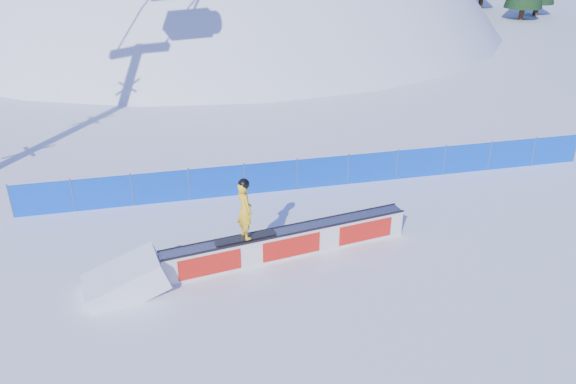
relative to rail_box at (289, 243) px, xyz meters
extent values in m
plane|color=white|center=(2.37, -0.03, -0.45)|extent=(160.00, 160.00, 0.00)
sphere|color=white|center=(2.37, 41.97, -18.45)|extent=(64.00, 64.00, 64.00)
cylinder|color=#372316|center=(29.39, 45.46, 0.15)|extent=(0.50, 0.50, 1.40)
cylinder|color=#372316|center=(31.77, 45.02, 0.15)|extent=(0.50, 0.50, 1.40)
cylinder|color=#372316|center=(34.40, 37.39, 0.15)|extent=(0.50, 0.50, 1.40)
cylinder|color=#372316|center=(34.09, 45.20, 0.15)|extent=(0.50, 0.50, 1.40)
cube|color=blue|center=(2.37, 4.47, 0.15)|extent=(22.00, 0.03, 1.20)
cylinder|color=#3C4B6C|center=(-8.63, 4.47, 0.20)|extent=(0.05, 0.05, 1.30)
cylinder|color=#3C4B6C|center=(-6.63, 4.47, 0.20)|extent=(0.05, 0.05, 1.30)
cylinder|color=#3C4B6C|center=(-4.63, 4.47, 0.20)|extent=(0.05, 0.05, 1.30)
cylinder|color=#3C4B6C|center=(-2.63, 4.47, 0.20)|extent=(0.05, 0.05, 1.30)
cylinder|color=#3C4B6C|center=(-0.63, 4.47, 0.20)|extent=(0.05, 0.05, 1.30)
cylinder|color=#3C4B6C|center=(1.37, 4.47, 0.20)|extent=(0.05, 0.05, 1.30)
cylinder|color=#3C4B6C|center=(3.37, 4.47, 0.20)|extent=(0.05, 0.05, 1.30)
cylinder|color=#3C4B6C|center=(5.37, 4.47, 0.20)|extent=(0.05, 0.05, 1.30)
cylinder|color=#3C4B6C|center=(7.37, 4.47, 0.20)|extent=(0.05, 0.05, 1.30)
cylinder|color=#3C4B6C|center=(9.37, 4.47, 0.20)|extent=(0.05, 0.05, 1.30)
cylinder|color=#3C4B6C|center=(11.37, 4.47, 0.20)|extent=(0.05, 0.05, 1.30)
cylinder|color=#3C4B6C|center=(13.37, 4.47, 0.20)|extent=(0.05, 0.05, 1.30)
cube|color=silver|center=(0.00, 0.00, -0.02)|extent=(7.66, 1.69, 0.86)
cube|color=#90939D|center=(0.00, 0.00, 0.43)|extent=(7.59, 1.70, 0.04)
cube|color=black|center=(0.04, -0.25, 0.44)|extent=(7.59, 1.25, 0.06)
cube|color=black|center=(-0.04, 0.25, 0.44)|extent=(7.59, 1.25, 0.06)
cube|color=red|center=(0.04, -0.25, -0.02)|extent=(7.21, 1.18, 0.65)
cube|color=red|center=(-0.04, 0.25, -0.02)|extent=(7.21, 1.18, 0.65)
cube|color=black|center=(-1.32, -0.21, 0.49)|extent=(1.83, 0.61, 0.03)
imported|color=yellow|center=(-1.32, -0.21, 1.37)|extent=(0.58, 0.73, 1.74)
sphere|color=black|center=(-1.32, -0.21, 2.18)|extent=(0.32, 0.32, 0.32)
camera|label=1|loc=(-3.28, -14.11, 8.76)|focal=35.00mm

